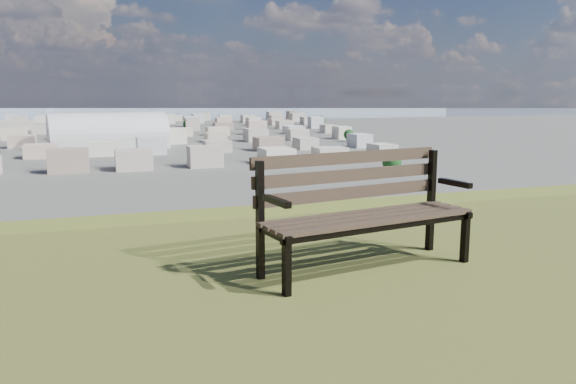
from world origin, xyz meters
name	(u,v)px	position (x,y,z in m)	size (l,w,h in m)	color
park_bench	(362,204)	(1.32, 1.93, 25.52)	(1.83, 0.85, 0.92)	#423426
arena	(109,138)	(4.06, 280.89, 5.36)	(56.51, 30.03, 22.74)	silver
city_blocks	(99,128)	(0.00, 394.44, 3.50)	(395.00, 361.00, 7.00)	beige
city_trees	(47,135)	(-26.39, 319.00, 4.83)	(406.52, 387.20, 9.98)	#34211A
bay_water	(97,111)	(0.00, 900.00, 0.00)	(2400.00, 700.00, 0.12)	#8C9FB2
far_hills	(68,94)	(-60.92, 1402.93, 25.47)	(2050.00, 340.00, 60.00)	#8595A5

